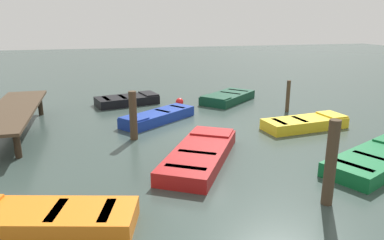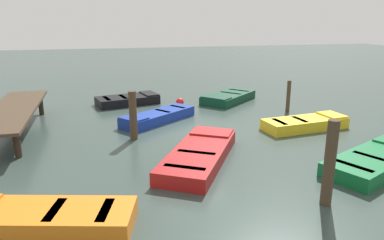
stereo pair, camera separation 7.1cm
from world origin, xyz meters
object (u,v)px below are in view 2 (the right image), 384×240
object	(u,v)px
rowboat_blue	(158,117)
mooring_piling_mid_left	(330,163)
rowboat_green	(376,160)
rowboat_yellow	(305,123)
rowboat_red	(200,154)
rowboat_dark_green	(228,97)
mooring_piling_far_left	(133,116)
dock_segment	(13,111)
rowboat_black	(128,100)
mooring_piling_center	(288,96)
marker_buoy	(180,102)
rowboat_orange	(40,217)

from	to	relation	value
rowboat_blue	mooring_piling_mid_left	xyz separation A→B (m)	(-7.62, -2.63, 0.77)
rowboat_green	rowboat_yellow	bearing A→B (deg)	64.42
rowboat_red	rowboat_dark_green	xyz separation A→B (m)	(7.24, -3.47, 0.00)
rowboat_green	mooring_piling_far_left	distance (m)	7.63
rowboat_dark_green	dock_segment	bearing A→B (deg)	-23.18
rowboat_yellow	rowboat_black	world-z (taller)	same
rowboat_black	mooring_piling_center	xyz separation A→B (m)	(-3.23, -6.86, 0.49)
dock_segment	rowboat_black	distance (m)	5.73
rowboat_dark_green	rowboat_blue	world-z (taller)	same
rowboat_blue	rowboat_green	bearing A→B (deg)	93.52
rowboat_blue	marker_buoy	world-z (taller)	marker_buoy
mooring_piling_far_left	mooring_piling_mid_left	bearing A→B (deg)	-146.17
rowboat_black	mooring_piling_far_left	world-z (taller)	mooring_piling_far_left
rowboat_green	marker_buoy	bearing A→B (deg)	90.75
mooring_piling_center	mooring_piling_mid_left	xyz separation A→B (m)	(-7.83, 3.29, 0.28)
rowboat_black	marker_buoy	bearing A→B (deg)	-45.25
rowboat_green	mooring_piling_mid_left	world-z (taller)	mooring_piling_mid_left
rowboat_dark_green	rowboat_black	world-z (taller)	same
rowboat_yellow	rowboat_green	size ratio (longest dim) A/B	0.87
rowboat_orange	marker_buoy	world-z (taller)	marker_buoy
rowboat_green	mooring_piling_mid_left	xyz separation A→B (m)	(-1.50, 2.60, 0.77)
mooring_piling_mid_left	marker_buoy	world-z (taller)	mooring_piling_mid_left
rowboat_dark_green	mooring_piling_center	world-z (taller)	mooring_piling_center
rowboat_red	mooring_piling_mid_left	bearing A→B (deg)	-115.89
rowboat_yellow	mooring_piling_far_left	xyz separation A→B (m)	(0.34, 6.44, 0.63)
rowboat_red	rowboat_yellow	world-z (taller)	same
rowboat_green	rowboat_black	bearing A→B (deg)	98.20
rowboat_yellow	rowboat_orange	bearing A→B (deg)	-158.08
rowboat_black	rowboat_green	distance (m)	11.38
rowboat_yellow	rowboat_blue	distance (m)	5.78
dock_segment	rowboat_blue	xyz separation A→B (m)	(0.26, -5.27, -0.63)
mooring_piling_far_left	rowboat_red	bearing A→B (deg)	-145.68
rowboat_red	rowboat_green	bearing A→B (deg)	-78.93
rowboat_orange	mooring_piling_far_left	xyz separation A→B (m)	(5.07, -2.32, 0.63)
rowboat_orange	marker_buoy	xyz separation A→B (m)	(9.08, -4.83, 0.07)
rowboat_yellow	rowboat_blue	size ratio (longest dim) A/B	1.00
rowboat_orange	rowboat_blue	size ratio (longest dim) A/B	1.15
rowboat_orange	rowboat_green	bearing A→B (deg)	-159.14
rowboat_red	rowboat_orange	bearing A→B (deg)	153.57
rowboat_red	rowboat_orange	xyz separation A→B (m)	(-2.59, 4.01, 0.00)
rowboat_green	rowboat_blue	bearing A→B (deg)	105.86
rowboat_orange	marker_buoy	distance (m)	10.29
rowboat_red	mooring_piling_center	distance (m)	7.14
dock_segment	rowboat_blue	bearing A→B (deg)	-87.87
rowboat_red	rowboat_orange	world-z (taller)	same
dock_segment	mooring_piling_mid_left	bearing A→B (deg)	-133.64
rowboat_dark_green	rowboat_green	bearing A→B (deg)	56.44
rowboat_yellow	rowboat_orange	xyz separation A→B (m)	(-4.72, 8.76, -0.00)
rowboat_black	rowboat_orange	size ratio (longest dim) A/B	0.82
dock_segment	rowboat_yellow	world-z (taller)	dock_segment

